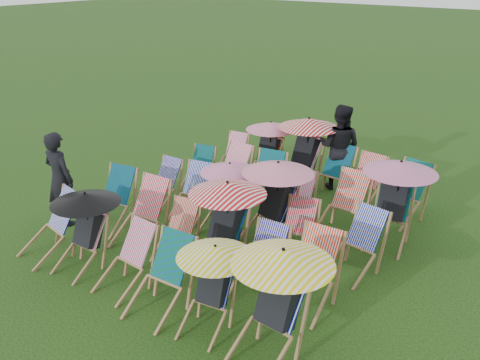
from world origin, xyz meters
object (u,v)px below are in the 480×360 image
Objects in this scene: person_left at (59,179)px; person_rear at (339,147)px; deckchair_29 at (403,193)px; deckchair_5 at (273,303)px; deckchair_0 at (49,226)px.

person_rear is (3.13, 4.38, 0.03)m from person_left.
deckchair_29 is 6.06m from person_left.
person_rear is (-1.77, 5.04, 0.14)m from deckchair_5.
deckchair_5 is at bearing 98.94° from person_rear.
deckchair_5 is 0.83× the size of person_left.
deckchair_5 is 5.34m from person_rear.
person_rear is at bearing 113.22° from deckchair_5.
deckchair_0 is 0.98× the size of deckchair_29.
person_left is at bearing 144.44° from deckchair_0.
person_rear is at bearing -127.68° from person_left.
person_rear reaches higher than deckchair_0.
deckchair_0 is at bearing -118.84° from deckchair_29.
person_rear is (2.34, 5.18, 0.38)m from deckchair_0.
deckchair_5 is 1.34× the size of deckchair_29.
person_left is 5.38m from person_rear.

